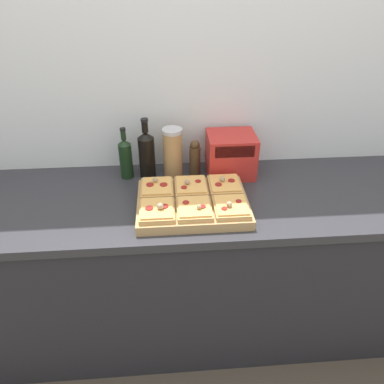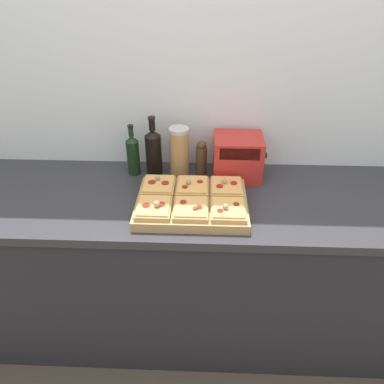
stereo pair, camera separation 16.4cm
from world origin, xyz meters
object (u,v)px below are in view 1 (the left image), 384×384
Objects in this scene: pepper_mill at (195,158)px; toaster_oven at (231,154)px; cutting_board at (193,204)px; olive_oil_bottle at (126,158)px; wine_bottle at (147,154)px; grain_jar_tall at (173,153)px.

toaster_oven is at bearing -1.60° from pepper_mill.
toaster_oven is at bearing 53.85° from cutting_board.
wine_bottle reaches higher than olive_oil_bottle.
grain_jar_tall is at bearing 179.01° from toaster_oven.
olive_oil_bottle is at bearing -180.00° from wine_bottle.
toaster_oven is at bearing -0.55° from olive_oil_bottle.
olive_oil_bottle is at bearing -180.00° from grain_jar_tall.
cutting_board is 1.87× the size of toaster_oven.
olive_oil_bottle reaches higher than toaster_oven.
olive_oil_bottle is 0.23m from grain_jar_tall.
olive_oil_bottle is 0.52m from toaster_oven.
wine_bottle reaches higher than toaster_oven.
cutting_board is 1.58× the size of wine_bottle.
toaster_oven is (0.29, -0.00, -0.02)m from grain_jar_tall.
grain_jar_tall is (0.13, 0.00, 0.00)m from wine_bottle.
wine_bottle is 1.18× the size of toaster_oven.
olive_oil_bottle is at bearing -180.00° from pepper_mill.
grain_jar_tall is 0.97× the size of toaster_oven.
olive_oil_bottle is at bearing 179.45° from toaster_oven.
cutting_board is at bearing -76.15° from grain_jar_tall.
pepper_mill is at bearing 178.40° from toaster_oven.
wine_bottle is at bearing 179.31° from toaster_oven.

